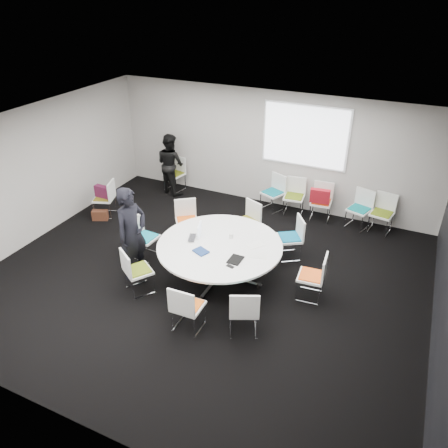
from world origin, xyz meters
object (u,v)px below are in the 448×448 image
at_px(chair_ring_a, 311,284).
at_px(chair_person_back, 175,180).
at_px(chair_back_d, 358,216).
at_px(cup, 231,236).
at_px(chair_back_c, 320,209).
at_px(person_main, 132,234).
at_px(chair_spare_left, 106,205).
at_px(chair_ring_e, 146,245).
at_px(person_back, 170,164).
at_px(chair_back_e, 381,220).
at_px(brown_bag, 100,215).
at_px(maroon_bag, 103,192).
at_px(chair_back_a, 273,199).
at_px(chair_ring_d, 187,228).
at_px(chair_ring_f, 138,279).
at_px(chair_ring_h, 244,318).
at_px(chair_back_b, 294,203).
at_px(chair_ring_g, 188,315).
at_px(conference_table, 220,253).
at_px(chair_ring_c, 247,229).
at_px(chair_ring_b, 290,245).
at_px(laptop, 194,238).

xyz_separation_m(chair_ring_a, chair_person_back, (-4.48, 2.92, 0.00)).
bearing_deg(chair_back_d, cup, 72.58).
relative_size(chair_back_c, person_main, 0.48).
relative_size(chair_spare_left, chair_person_back, 1.00).
height_order(chair_ring_e, person_back, person_back).
distance_m(chair_back_e, brown_bag, 6.42).
height_order(chair_back_c, maroon_bag, chair_back_c).
xyz_separation_m(chair_back_a, brown_bag, (-3.50, -2.20, -0.16)).
xyz_separation_m(chair_ring_d, brown_bag, (-2.28, -0.11, -0.16)).
relative_size(chair_ring_f, chair_ring_h, 1.00).
distance_m(chair_spare_left, maroon_bag, 0.34).
distance_m(chair_ring_f, person_main, 0.82).
bearing_deg(chair_ring_e, chair_ring_d, 159.64).
xyz_separation_m(chair_ring_d, chair_back_b, (1.74, 2.10, 0.00)).
bearing_deg(chair_back_c, chair_person_back, -4.04).
relative_size(chair_spare_left, cup, 9.78).
relative_size(cup, brown_bag, 0.25).
relative_size(chair_ring_g, maroon_bag, 2.20).
distance_m(chair_ring_a, chair_ring_g, 2.26).
distance_m(conference_table, person_back, 4.01).
bearing_deg(person_main, chair_back_c, -24.83).
height_order(chair_ring_c, person_main, person_main).
bearing_deg(maroon_bag, chair_back_b, 25.87).
distance_m(chair_ring_b, chair_ring_g, 2.82).
bearing_deg(chair_back_a, chair_ring_a, 144.36).
xyz_separation_m(cup, maroon_bag, (-3.63, 0.79, -0.16)).
bearing_deg(chair_back_a, chair_ring_b, 142.31).
bearing_deg(brown_bag, chair_person_back, 71.28).
bearing_deg(chair_ring_c, chair_spare_left, 30.61).
distance_m(chair_ring_d, chair_person_back, 2.60).
bearing_deg(chair_ring_b, person_back, 32.99).
relative_size(chair_back_c, chair_person_back, 1.00).
relative_size(chair_back_a, cup, 9.78).
bearing_deg(laptop, chair_ring_f, 128.26).
relative_size(chair_back_b, brown_bag, 2.44).
bearing_deg(chair_back_d, conference_table, 74.14).
xyz_separation_m(chair_ring_a, chair_ring_d, (-2.95, 0.82, 0.00)).
distance_m(chair_ring_d, chair_back_d, 3.88).
bearing_deg(chair_spare_left, cup, -121.69).
xyz_separation_m(chair_ring_e, maroon_bag, (-1.88, 1.09, 0.34)).
height_order(chair_ring_a, chair_back_b, same).
xyz_separation_m(chair_ring_h, chair_spare_left, (-4.50, 2.26, 0.00)).
xyz_separation_m(chair_ring_c, chair_back_c, (1.21, 1.60, 0.00)).
bearing_deg(chair_person_back, person_main, 120.88).
distance_m(chair_ring_b, chair_ring_c, 1.06).
relative_size(laptop, maroon_bag, 0.74).
xyz_separation_m(person_main, person_back, (-1.30, 3.50, -0.12)).
xyz_separation_m(chair_back_c, chair_spare_left, (-4.68, -1.96, 0.00)).
height_order(conference_table, chair_back_b, chair_back_b).
bearing_deg(person_back, chair_person_back, -72.35).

